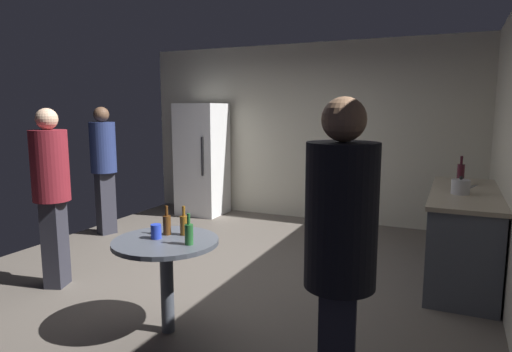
{
  "coord_description": "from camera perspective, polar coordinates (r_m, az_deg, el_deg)",
  "views": [
    {
      "loc": [
        2.16,
        -3.99,
        1.71
      ],
      "look_at": [
        0.32,
        0.09,
        1.03
      ],
      "focal_mm": 31.1,
      "sensor_mm": 36.0,
      "label": 1
    }
  ],
  "objects": [
    {
      "name": "refrigerator",
      "position": [
        7.28,
        -6.93,
        2.15
      ],
      "size": [
        0.7,
        0.68,
        1.8
      ],
      "color": "white",
      "rests_on": "ground_plane"
    },
    {
      "name": "person_in_navy_shirt",
      "position": [
        6.36,
        -19.01,
        1.92
      ],
      "size": [
        0.43,
        0.43,
        1.74
      ],
      "rotation": [
        0.0,
        0.0,
        -0.34
      ],
      "color": "#2D2D38",
      "rests_on": "ground_plane"
    },
    {
      "name": "beer_bottle_amber",
      "position": [
        3.52,
        -9.25,
        -6.17
      ],
      "size": [
        0.06,
        0.06,
        0.23
      ],
      "color": "#8C5919",
      "rests_on": "foreground_table"
    },
    {
      "name": "beer_bottle_brown",
      "position": [
        3.55,
        -11.39,
        -6.09
      ],
      "size": [
        0.06,
        0.06,
        0.23
      ],
      "color": "#593314",
      "rests_on": "foreground_table"
    },
    {
      "name": "wall_back",
      "position": [
        6.97,
        6.21,
        5.59
      ],
      "size": [
        5.32,
        0.06,
        2.7
      ],
      "primitive_type": "cube",
      "color": "beige",
      "rests_on": "ground_plane"
    },
    {
      "name": "wine_bottle_on_counter",
      "position": [
        5.29,
        24.83,
        0.29
      ],
      "size": [
        0.08,
        0.08,
        0.31
      ],
      "color": "#3F141E",
      "rests_on": "kitchen_counter"
    },
    {
      "name": "person_in_black_shirt",
      "position": [
        2.16,
        10.77,
        -9.61
      ],
      "size": [
        0.39,
        0.39,
        1.77
      ],
      "rotation": [
        0.0,
        0.0,
        3.31
      ],
      "color": "#2D2D38",
      "rests_on": "ground_plane"
    },
    {
      "name": "person_in_maroon_shirt",
      "position": [
        4.62,
        -24.85,
        -0.93
      ],
      "size": [
        0.44,
        0.44,
        1.72
      ],
      "rotation": [
        0.0,
        0.0,
        0.35
      ],
      "color": "#2D2D38",
      "rests_on": "ground_plane"
    },
    {
      "name": "ground_plane",
      "position": [
        4.86,
        -3.97,
        -12.62
      ],
      "size": [
        5.2,
        5.2,
        0.1
      ],
      "primitive_type": "cube",
      "color": "#5B544C"
    },
    {
      "name": "kitchen_counter",
      "position": [
        4.97,
        25.01,
        -6.86
      ],
      "size": [
        0.64,
        1.86,
        0.9
      ],
      "color": "#4C515B",
      "rests_on": "ground_plane"
    },
    {
      "name": "plastic_cup_blue",
      "position": [
        3.47,
        -12.73,
        -6.97
      ],
      "size": [
        0.08,
        0.08,
        0.11
      ],
      "primitive_type": "cylinder",
      "color": "blue",
      "rests_on": "foreground_table"
    },
    {
      "name": "foreground_table",
      "position": [
        3.47,
        -11.5,
        -9.67
      ],
      "size": [
        0.8,
        0.8,
        0.73
      ],
      "color": "#4C515B",
      "rests_on": "ground_plane"
    },
    {
      "name": "beer_bottle_green",
      "position": [
        3.27,
        -8.62,
        -7.3
      ],
      "size": [
        0.06,
        0.06,
        0.23
      ],
      "color": "#26662D",
      "rests_on": "foreground_table"
    },
    {
      "name": "kettle",
      "position": [
        4.69,
        24.85,
        -1.26
      ],
      "size": [
        0.24,
        0.17,
        0.18
      ],
      "color": "#B2B2B7",
      "rests_on": "kitchen_counter"
    }
  ]
}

